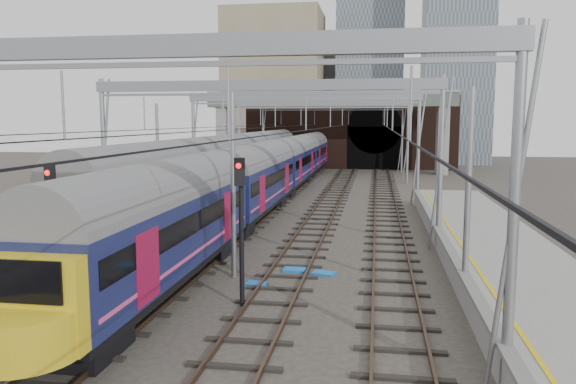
% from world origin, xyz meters
% --- Properties ---
extents(ground, '(160.00, 160.00, 0.00)m').
position_xyz_m(ground, '(0.00, 0.00, 0.00)').
color(ground, '#38332D').
rests_on(ground, ground).
extents(platform_left, '(4.32, 55.00, 1.12)m').
position_xyz_m(platform_left, '(-10.18, 2.50, 0.55)').
color(platform_left, gray).
rests_on(platform_left, ground).
extents(platform_right, '(4.32, 47.00, 1.12)m').
position_xyz_m(platform_right, '(10.18, -1.50, 0.55)').
color(platform_right, gray).
rests_on(platform_right, ground).
extents(tracks, '(14.40, 80.00, 0.22)m').
position_xyz_m(tracks, '(0.00, 15.00, 0.02)').
color(tracks, '#4C3828').
rests_on(tracks, ground).
extents(overhead_line, '(16.80, 80.00, 8.00)m').
position_xyz_m(overhead_line, '(0.00, 21.49, 6.57)').
color(overhead_line, gray).
rests_on(overhead_line, ground).
extents(retaining_wall, '(28.00, 2.75, 9.00)m').
position_xyz_m(retaining_wall, '(1.40, 51.93, 4.33)').
color(retaining_wall, '#301C15').
rests_on(retaining_wall, ground).
extents(overbridge, '(28.00, 3.00, 9.25)m').
position_xyz_m(overbridge, '(0.00, 46.00, 7.27)').
color(overbridge, gray).
rests_on(overbridge, ground).
extents(city_skyline, '(37.50, 27.50, 60.00)m').
position_xyz_m(city_skyline, '(2.73, 70.48, 17.09)').
color(city_skyline, tan).
rests_on(city_skyline, ground).
extents(train_main, '(2.64, 61.02, 4.59)m').
position_xyz_m(train_main, '(-2.00, 22.51, 2.39)').
color(train_main, black).
rests_on(train_main, ground).
extents(train_second, '(2.87, 49.74, 4.91)m').
position_xyz_m(train_second, '(-6.00, 24.89, 2.53)').
color(train_second, black).
rests_on(train_second, ground).
extents(signal_near_left, '(0.37, 0.46, 4.65)m').
position_xyz_m(signal_near_left, '(-4.27, -2.96, 2.95)').
color(signal_near_left, black).
rests_on(signal_near_left, ground).
extents(signal_near_centre, '(0.38, 0.46, 4.80)m').
position_xyz_m(signal_near_centre, '(1.11, -1.32, 3.04)').
color(signal_near_centre, black).
rests_on(signal_near_centre, ground).
extents(equip_cover_a, '(0.85, 0.66, 0.09)m').
position_xyz_m(equip_cover_a, '(1.07, 1.08, 0.05)').
color(equip_cover_a, blue).
rests_on(equip_cover_a, ground).
extents(equip_cover_b, '(0.90, 0.64, 0.10)m').
position_xyz_m(equip_cover_b, '(2.18, 3.16, 0.05)').
color(equip_cover_b, blue).
rests_on(equip_cover_b, ground).
extents(equip_cover_c, '(0.98, 0.81, 0.10)m').
position_xyz_m(equip_cover_c, '(3.36, 2.85, 0.05)').
color(equip_cover_c, blue).
rests_on(equip_cover_c, ground).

